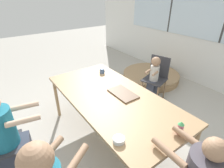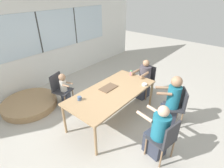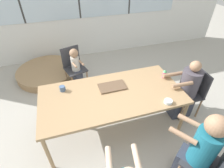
% 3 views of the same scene
% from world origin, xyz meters
% --- Properties ---
extents(ground_plane, '(16.00, 16.00, 0.00)m').
position_xyz_m(ground_plane, '(0.00, 0.00, 0.00)').
color(ground_plane, '#B2ADA3').
extents(wall_back_with_windows, '(8.40, 0.08, 2.80)m').
position_xyz_m(wall_back_with_windows, '(0.00, 2.73, 1.42)').
color(wall_back_with_windows, silver).
rests_on(wall_back_with_windows, ground_plane).
extents(dining_table, '(2.09, 1.01, 0.75)m').
position_xyz_m(dining_table, '(0.00, 0.00, 0.70)').
color(dining_table, tan).
rests_on(dining_table, ground_plane).
extents(chair_for_man_blue_shirt, '(0.55, 0.55, 0.87)m').
position_xyz_m(chair_for_man_blue_shirt, '(0.80, -1.22, 0.52)').
color(chair_for_man_blue_shirt, '#333338').
rests_on(chair_for_man_blue_shirt, ground_plane).
extents(chair_for_man_teal_shirt, '(0.42, 0.42, 0.87)m').
position_xyz_m(chair_for_man_teal_shirt, '(1.46, -0.06, 0.52)').
color(chair_for_man_teal_shirt, '#333338').
rests_on(chair_for_man_teal_shirt, ground_plane).
extents(chair_for_toddler, '(0.50, 0.50, 0.87)m').
position_xyz_m(chair_for_toddler, '(-0.42, 1.39, 0.52)').
color(chair_for_toddler, '#333338').
rests_on(chair_for_toddler, ground_plane).
extents(person_man_blue_shirt, '(0.50, 0.57, 1.19)m').
position_xyz_m(person_man_blue_shirt, '(0.72, -1.08, 0.56)').
color(person_man_blue_shirt, '#333847').
rests_on(person_man_blue_shirt, ground_plane).
extents(person_man_teal_shirt, '(0.59, 0.35, 1.10)m').
position_xyz_m(person_man_teal_shirt, '(1.29, -0.05, 0.49)').
color(person_man_teal_shirt, '#333847').
rests_on(person_man_teal_shirt, ground_plane).
extents(person_toddler, '(0.25, 0.34, 0.92)m').
position_xyz_m(person_toddler, '(-0.38, 1.25, 0.46)').
color(person_toddler, '#333847').
rests_on(person_toddler, ground_plane).
extents(food_tray_dark, '(0.41, 0.24, 0.02)m').
position_xyz_m(food_tray_dark, '(0.05, 0.15, 0.76)').
color(food_tray_dark, brown).
rests_on(food_tray_dark, dining_table).
extents(coffee_mug, '(0.09, 0.08, 0.08)m').
position_xyz_m(coffee_mug, '(-0.68, 0.28, 0.79)').
color(coffee_mug, slate).
rests_on(coffee_mug, dining_table).
extents(sippy_cup, '(0.06, 0.06, 0.14)m').
position_xyz_m(sippy_cup, '(0.94, 0.14, 0.82)').
color(sippy_cup, '#CC668C').
rests_on(sippy_cup, dining_table).
extents(bowl_white_shallow, '(0.11, 0.11, 0.05)m').
position_xyz_m(bowl_white_shallow, '(0.68, -0.41, 0.78)').
color(bowl_white_shallow, silver).
rests_on(bowl_white_shallow, dining_table).
extents(folded_table_stack, '(1.36, 1.36, 0.18)m').
position_xyz_m(folded_table_stack, '(-1.03, 1.93, 0.09)').
color(folded_table_stack, tan).
rests_on(folded_table_stack, ground_plane).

